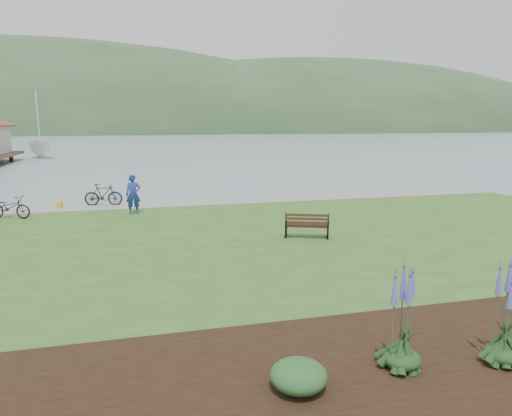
{
  "coord_description": "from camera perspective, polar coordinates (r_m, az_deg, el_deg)",
  "views": [
    {
      "loc": [
        -2.63,
        -15.88,
        4.44
      ],
      "look_at": [
        1.42,
        0.06,
        1.3
      ],
      "focal_mm": 32.0,
      "sensor_mm": 36.0,
      "label": 1
    }
  ],
  "objects": [
    {
      "name": "bicycle_a",
      "position": [
        21.81,
        -28.42,
        0.1
      ],
      "size": [
        1.28,
        1.94,
        0.96
      ],
      "primitive_type": "imported",
      "rotation": [
        0.0,
        0.0,
        1.19
      ],
      "color": "black",
      "rests_on": "lawn"
    },
    {
      "name": "echium_0",
      "position": [
        8.78,
        28.96,
        -11.63
      ],
      "size": [
        0.62,
        0.62,
        2.0
      ],
      "color": "#143714",
      "rests_on": "garden_bed"
    },
    {
      "name": "shrub_0",
      "position": [
        7.36,
        5.35,
        -20.14
      ],
      "size": [
        0.88,
        0.88,
        0.44
      ],
      "primitive_type": "ellipsoid",
      "color": "#1E4C21",
      "rests_on": "garden_bed"
    },
    {
      "name": "person",
      "position": [
        20.74,
        -15.11,
        2.08
      ],
      "size": [
        0.76,
        0.53,
        2.06
      ],
      "primitive_type": "imported",
      "rotation": [
        0.0,
        0.0,
        0.02
      ],
      "color": "navy",
      "rests_on": "lawn"
    },
    {
      "name": "far_hillside",
      "position": [
        187.31,
        -7.43,
        9.34
      ],
      "size": [
        580.0,
        80.0,
        38.0
      ],
      "primitive_type": null,
      "color": "#2D4F2C",
      "rests_on": "ground"
    },
    {
      "name": "bicycle_b",
      "position": [
        23.25,
        -18.55,
        1.58
      ],
      "size": [
        0.76,
        1.84,
        1.08
      ],
      "primitive_type": "imported",
      "rotation": [
        0.0,
        0.0,
        1.43
      ],
      "color": "black",
      "rests_on": "lawn"
    },
    {
      "name": "lawn",
      "position": [
        14.75,
        -3.39,
        -5.91
      ],
      "size": [
        34.0,
        20.0,
        0.4
      ],
      "primitive_type": "cube",
      "color": "#305B20",
      "rests_on": "ground"
    },
    {
      "name": "pannier",
      "position": [
        23.36,
        -23.34,
        0.36
      ],
      "size": [
        0.25,
        0.34,
        0.33
      ],
      "primitive_type": "cube",
      "rotation": [
        0.0,
        0.0,
        -0.16
      ],
      "color": "gold",
      "rests_on": "lawn"
    },
    {
      "name": "echium_4",
      "position": [
        7.95,
        18.06,
        -12.99
      ],
      "size": [
        0.62,
        0.62,
        2.13
      ],
      "color": "#143714",
      "rests_on": "garden_bed"
    },
    {
      "name": "sailboat",
      "position": [
        62.42,
        -25.25,
        5.69
      ],
      "size": [
        12.55,
        12.66,
        25.82
      ],
      "primitive_type": "imported",
      "rotation": [
        0.0,
        0.0,
        0.34
      ],
      "color": "silver",
      "rests_on": "ground"
    },
    {
      "name": "garden_bed",
      "position": [
        9.21,
        26.61,
        -16.27
      ],
      "size": [
        24.0,
        4.4,
        0.04
      ],
      "primitive_type": "cube",
      "color": "black",
      "rests_on": "lawn"
    },
    {
      "name": "shoreline_path",
      "position": [
        23.28,
        -7.56,
        0.75
      ],
      "size": [
        34.0,
        2.2,
        0.03
      ],
      "primitive_type": "cube",
      "color": "gray",
      "rests_on": "lawn"
    },
    {
      "name": "ground",
      "position": [
        16.7,
        -4.69,
        -4.65
      ],
      "size": [
        600.0,
        600.0,
        0.0
      ],
      "primitive_type": "plane",
      "color": "gray",
      "rests_on": "ground"
    },
    {
      "name": "park_bench",
      "position": [
        16.06,
        6.38,
        -2.13
      ],
      "size": [
        1.62,
        1.12,
        0.93
      ],
      "rotation": [
        0.0,
        0.0,
        -0.37
      ],
      "color": "black",
      "rests_on": "lawn"
    }
  ]
}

